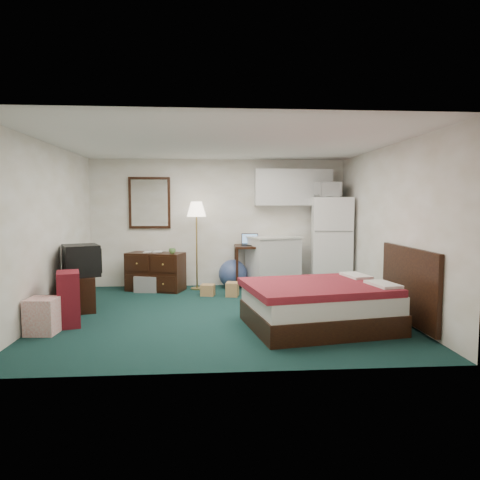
{
  "coord_description": "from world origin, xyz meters",
  "views": [
    {
      "loc": [
        -0.19,
        -6.25,
        1.62
      ],
      "look_at": [
        0.3,
        0.54,
        1.05
      ],
      "focal_mm": 32.0,
      "sensor_mm": 36.0,
      "label": 1
    }
  ],
  "objects": [
    {
      "name": "dresser",
      "position": [
        -1.2,
        1.8,
        0.36
      ],
      "size": [
        1.15,
        0.78,
        0.72
      ],
      "primitive_type": null,
      "rotation": [
        0.0,
        0.0,
        -0.31
      ],
      "color": "black",
      "rests_on": "floor"
    },
    {
      "name": "mirror",
      "position": [
        -1.35,
        2.22,
        1.65
      ],
      "size": [
        0.8,
        0.06,
        1.0
      ],
      "primitive_type": null,
      "color": "white",
      "rests_on": "walls"
    },
    {
      "name": "bed",
      "position": [
        1.25,
        -0.81,
        0.29
      ],
      "size": [
        2.02,
        1.7,
        0.58
      ],
      "primitive_type": null,
      "rotation": [
        0.0,
        0.0,
        0.17
      ],
      "color": "maroon",
      "rests_on": "floor"
    },
    {
      "name": "file_bin",
      "position": [
        -1.35,
        1.71,
        0.15
      ],
      "size": [
        0.47,
        0.38,
        0.3
      ],
      "primitive_type": null,
      "rotation": [
        0.0,
        0.0,
        -0.16
      ],
      "color": "gray",
      "rests_on": "floor"
    },
    {
      "name": "mug",
      "position": [
        -0.87,
        1.62,
        0.78
      ],
      "size": [
        0.16,
        0.15,
        0.12
      ],
      "primitive_type": "imported",
      "rotation": [
        0.0,
        0.0,
        -0.63
      ],
      "color": "#558641",
      "rests_on": "dresser"
    },
    {
      "name": "ceiling",
      "position": [
        0.0,
        0.0,
        2.5
      ],
      "size": [
        5.0,
        4.5,
        0.01
      ],
      "primitive_type": "cube",
      "color": "beige",
      "rests_on": "walls"
    },
    {
      "name": "crt_tv",
      "position": [
        -2.15,
        0.38,
        0.77
      ],
      "size": [
        0.7,
        0.72,
        0.47
      ],
      "primitive_type": null,
      "rotation": [
        0.0,
        0.0,
        0.43
      ],
      "color": "black",
      "rests_on": "tv_stand"
    },
    {
      "name": "cardboard_box_a",
      "position": [
        -0.22,
        1.27,
        0.1
      ],
      "size": [
        0.27,
        0.24,
        0.2
      ],
      "primitive_type": null,
      "rotation": [
        0.0,
        0.0,
        -0.21
      ],
      "color": "tan",
      "rests_on": "floor"
    },
    {
      "name": "book_a",
      "position": [
        -1.43,
        1.86,
        0.82
      ],
      "size": [
        0.15,
        0.02,
        0.2
      ],
      "primitive_type": "imported",
      "rotation": [
        0.0,
        0.0,
        -0.04
      ],
      "color": "tan",
      "rests_on": "dresser"
    },
    {
      "name": "upper_cabinets",
      "position": [
        1.45,
        2.08,
        1.95
      ],
      "size": [
        1.5,
        0.35,
        0.7
      ],
      "primitive_type": null,
      "color": "silver",
      "rests_on": "walls"
    },
    {
      "name": "headboard",
      "position": [
        2.46,
        -0.81,
        0.55
      ],
      "size": [
        0.06,
        1.56,
        1.0
      ],
      "primitive_type": null,
      "color": "black",
      "rests_on": "walls"
    },
    {
      "name": "kitchen_counter",
      "position": [
        1.04,
        1.91,
        0.49
      ],
      "size": [
        1.06,
        0.92,
        0.97
      ],
      "primitive_type": null,
      "rotation": [
        0.0,
        0.0,
        0.32
      ],
      "color": "silver",
      "rests_on": "floor"
    },
    {
      "name": "microwave",
      "position": [
        2.05,
        1.72,
        1.93
      ],
      "size": [
        0.58,
        0.42,
        0.35
      ],
      "primitive_type": "imported",
      "rotation": [
        0.0,
        0.0,
        -0.29
      ],
      "color": "white",
      "rests_on": "fridge"
    },
    {
      "name": "fridge",
      "position": [
        2.13,
        1.72,
        0.88
      ],
      "size": [
        0.83,
        0.83,
        1.75
      ],
      "primitive_type": null,
      "rotation": [
        0.0,
        0.0,
        -0.17
      ],
      "color": "white",
      "rests_on": "floor"
    },
    {
      "name": "tv_stand",
      "position": [
        -2.21,
        0.32,
        0.27
      ],
      "size": [
        0.67,
        0.7,
        0.53
      ],
      "primitive_type": null,
      "rotation": [
        0.0,
        0.0,
        0.27
      ],
      "color": "black",
      "rests_on": "floor"
    },
    {
      "name": "laptop",
      "position": [
        0.58,
        1.9,
        0.94
      ],
      "size": [
        0.35,
        0.29,
        0.22
      ],
      "primitive_type": null,
      "rotation": [
        0.0,
        0.0,
        -0.1
      ],
      "color": "black",
      "rests_on": "desk"
    },
    {
      "name": "cardboard_box_b",
      "position": [
        0.21,
        1.19,
        0.12
      ],
      "size": [
        0.26,
        0.28,
        0.25
      ],
      "primitive_type": null,
      "rotation": [
        0.0,
        0.0,
        -0.21
      ],
      "color": "tan",
      "rests_on": "floor"
    },
    {
      "name": "book_b",
      "position": [
        -1.25,
        1.86,
        0.83
      ],
      "size": [
        0.17,
        0.03,
        0.23
      ],
      "primitive_type": "imported",
      "rotation": [
        0.0,
        0.0,
        -0.07
      ],
      "color": "tan",
      "rests_on": "dresser"
    },
    {
      "name": "floor",
      "position": [
        0.0,
        0.0,
        0.0
      ],
      "size": [
        5.0,
        4.5,
        0.01
      ],
      "primitive_type": "cube",
      "color": "black",
      "rests_on": "ground"
    },
    {
      "name": "suitcase",
      "position": [
        -2.07,
        -0.49,
        0.36
      ],
      "size": [
        0.4,
        0.51,
        0.73
      ],
      "primitive_type": null,
      "rotation": [
        0.0,
        0.0,
        0.31
      ],
      "color": "#5D0611",
      "rests_on": "floor"
    },
    {
      "name": "exercise_ball",
      "position": [
        0.26,
        1.96,
        0.28
      ],
      "size": [
        0.62,
        0.62,
        0.55
      ],
      "primitive_type": "sphere",
      "rotation": [
        0.0,
        0.0,
        0.14
      ],
      "color": "#354779",
      "rests_on": "floor"
    },
    {
      "name": "floor_lamp",
      "position": [
        -0.43,
        1.88,
        0.84
      ],
      "size": [
        0.46,
        0.46,
        1.67
      ],
      "primitive_type": null,
      "rotation": [
        0.0,
        0.0,
        0.33
      ],
      "color": "tan",
      "rests_on": "floor"
    },
    {
      "name": "retail_box",
      "position": [
        -2.28,
        -0.83,
        0.23
      ],
      "size": [
        0.39,
        0.39,
        0.45
      ],
      "primitive_type": null,
      "rotation": [
        0.0,
        0.0,
        -0.07
      ],
      "color": "white",
      "rests_on": "floor"
    },
    {
      "name": "walls",
      "position": [
        0.0,
        0.0,
        1.25
      ],
      "size": [
        5.01,
        4.51,
        2.5
      ],
      "color": "beige",
      "rests_on": "floor"
    },
    {
      "name": "desk",
      "position": [
        0.63,
        1.93,
        0.42
      ],
      "size": [
        0.67,
        0.67,
        0.83
      ],
      "primitive_type": null,
      "rotation": [
        0.0,
        0.0,
        -0.02
      ],
      "color": "black",
      "rests_on": "floor"
    }
  ]
}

